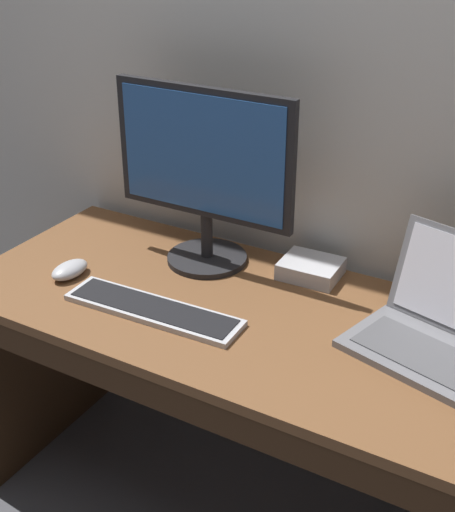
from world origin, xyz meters
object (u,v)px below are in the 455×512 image
wired_keyboard (153,310)px  computer_mouse (70,270)px  external_drive_box (311,269)px  laptop_space_gray (437,331)px  external_monitor (204,173)px

wired_keyboard → computer_mouse: 0.31m
computer_mouse → external_drive_box: (0.57, 0.33, 0.00)m
laptop_space_gray → external_monitor: external_monitor is taller
laptop_space_gray → external_drive_box: 0.42m
wired_keyboard → external_drive_box: 0.45m
wired_keyboard → computer_mouse: size_ratio=4.04×
external_monitor → laptop_space_gray: bearing=-8.8°
laptop_space_gray → external_drive_box: size_ratio=2.57×
laptop_space_gray → external_drive_box: (-0.38, 0.18, -0.03)m
laptop_space_gray → computer_mouse: size_ratio=3.46×
laptop_space_gray → wired_keyboard: bearing=-163.8°
laptop_space_gray → computer_mouse: bearing=-171.2°
wired_keyboard → external_drive_box: (0.26, 0.37, 0.01)m
wired_keyboard → computer_mouse: bearing=172.5°
wired_keyboard → external_drive_box: external_drive_box is taller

